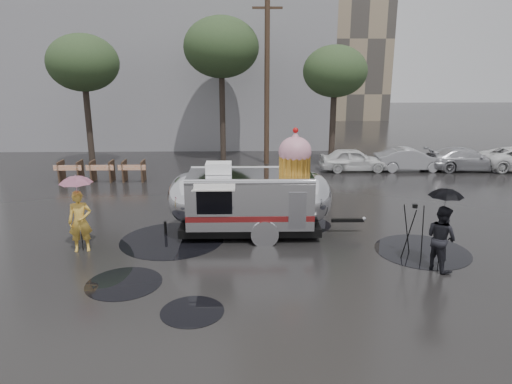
{
  "coord_description": "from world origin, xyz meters",
  "views": [
    {
      "loc": [
        1.29,
        -11.47,
        5.3
      ],
      "look_at": [
        1.63,
        2.64,
        1.43
      ],
      "focal_mm": 32.0,
      "sensor_mm": 36.0,
      "label": 1
    }
  ],
  "objects_px": {
    "airstream_trailer": "(252,197)",
    "person_left": "(80,221)",
    "tripod": "(413,225)",
    "person_right": "(441,238)"
  },
  "relations": [
    {
      "from": "airstream_trailer",
      "to": "tripod",
      "type": "bearing_deg",
      "value": -23.5
    },
    {
      "from": "person_left",
      "to": "person_right",
      "type": "bearing_deg",
      "value": -21.88
    },
    {
      "from": "airstream_trailer",
      "to": "person_left",
      "type": "bearing_deg",
      "value": -165.73
    },
    {
      "from": "airstream_trailer",
      "to": "person_right",
      "type": "distance_m",
      "value": 5.75
    },
    {
      "from": "tripod",
      "to": "person_right",
      "type": "bearing_deg",
      "value": -48.31
    },
    {
      "from": "airstream_trailer",
      "to": "tripod",
      "type": "xyz_separation_m",
      "value": [
        4.54,
        -1.98,
        -0.29
      ]
    },
    {
      "from": "person_right",
      "to": "tripod",
      "type": "distance_m",
      "value": 0.96
    },
    {
      "from": "person_right",
      "to": "tripod",
      "type": "xyz_separation_m",
      "value": [
        -0.46,
        0.83,
        0.07
      ]
    },
    {
      "from": "tripod",
      "to": "airstream_trailer",
      "type": "bearing_deg",
      "value": 169.3
    },
    {
      "from": "tripod",
      "to": "person_left",
      "type": "bearing_deg",
      "value": -171.23
    }
  ]
}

